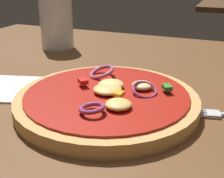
# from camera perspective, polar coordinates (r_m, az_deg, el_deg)

# --- Properties ---
(dining_table) EXTENTS (1.22, 0.94, 0.03)m
(dining_table) POSITION_cam_1_polar(r_m,az_deg,el_deg) (0.44, 6.93, -5.19)
(dining_table) COLOR brown
(dining_table) RESTS_ON ground
(pizza) EXTENTS (0.26, 0.26, 0.04)m
(pizza) POSITION_cam_1_polar(r_m,az_deg,el_deg) (0.43, -0.93, -1.98)
(pizza) COLOR tan
(pizza) RESTS_ON dining_table
(beer_glass) EXTENTS (0.08, 0.08, 0.13)m
(beer_glass) POSITION_cam_1_polar(r_m,az_deg,el_deg) (0.75, -10.59, 11.95)
(beer_glass) COLOR silver
(beer_glass) RESTS_ON dining_table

